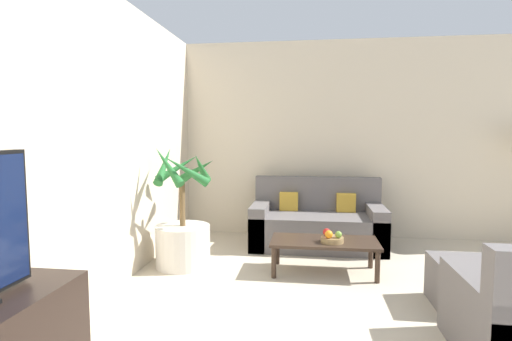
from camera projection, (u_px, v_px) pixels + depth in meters
The scene contains 10 objects.
wall_back at pixel (434, 140), 5.35m from camera, with size 8.41×0.06×2.70m.
wall_left at pixel (48, 145), 2.75m from camera, with size 0.06×7.74×2.70m.
potted_palm at pixel (183, 232), 4.30m from camera, with size 0.72×0.73×1.32m.
sofa_loveseat at pixel (317, 224), 5.07m from camera, with size 1.64×0.83×0.86m.
coffee_table at pixel (324, 244), 4.09m from camera, with size 1.09×0.52×0.34m.
fruit_bowl at pixel (332, 240), 4.00m from camera, with size 0.23×0.23×0.06m.
apple_red at pixel (327, 232), 4.04m from camera, with size 0.08×0.08×0.08m.
apple_green at pixel (338, 235), 3.96m from camera, with size 0.07×0.07×0.07m.
orange_fruit at pixel (329, 234), 3.95m from camera, with size 0.08×0.08×0.08m.
ottoman at pixel (473, 284), 3.28m from camera, with size 0.63×0.50×0.39m.
Camera 1 is at (-1.64, 0.53, 1.43)m, focal length 28.00 mm.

